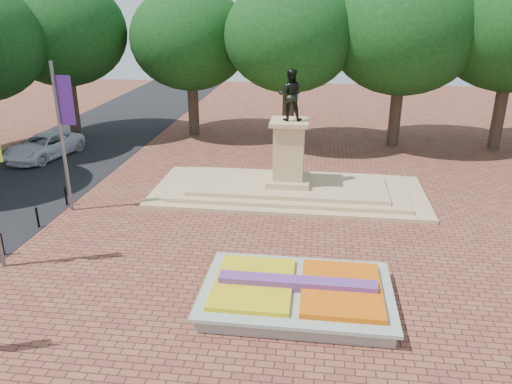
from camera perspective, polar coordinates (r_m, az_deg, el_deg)
ground at (r=18.93m, az=1.92°, el=-8.97°), size 90.00×90.00×0.00m
flower_bed at (r=16.97m, az=4.77°, el=-11.44°), size 6.30×4.30×0.91m
monument at (r=25.83m, az=3.71°, el=1.64°), size 14.00×6.00×6.40m
tree_row_back at (r=34.42m, az=9.21°, el=16.22°), size 44.80×8.80×10.43m
van at (r=34.58m, az=-23.06°, el=4.84°), size 3.66×5.89×1.52m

